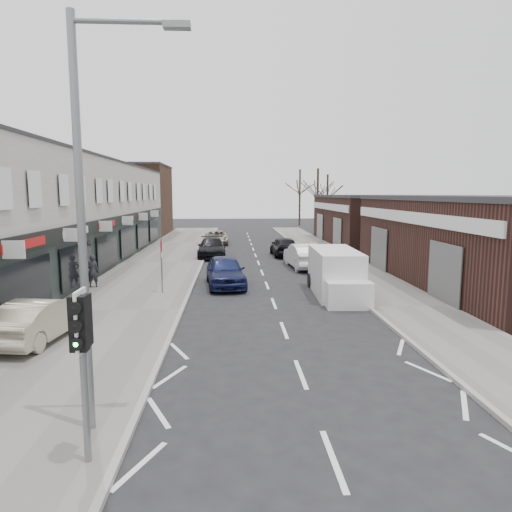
{
  "coord_description": "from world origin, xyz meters",
  "views": [
    {
      "loc": [
        -1.82,
        -9.67,
        4.82
      ],
      "look_at": [
        -0.97,
        6.58,
        2.6
      ],
      "focal_mm": 32.0,
      "sensor_mm": 36.0,
      "label": 1
    }
  ],
  "objects": [
    {
      "name": "parked_car_left_a",
      "position": [
        -2.2,
        13.94,
        0.8
      ],
      "size": [
        2.36,
        4.89,
        1.61
      ],
      "primitive_type": "imported",
      "rotation": [
        0.0,
        0.0,
        0.1
      ],
      "color": "#161C45",
      "rests_on": "ground"
    },
    {
      "name": "right_unit_near",
      "position": [
        12.5,
        14.0,
        2.25
      ],
      "size": [
        10.0,
        18.0,
        4.5
      ],
      "primitive_type": "cube",
      "color": "#381E19",
      "rests_on": "ground"
    },
    {
      "name": "tree_far_c",
      "position": [
        8.5,
        60.0,
        0.0
      ],
      "size": [
        3.6,
        3.6,
        8.5
      ],
      "primitive_type": null,
      "color": "#382D26",
      "rests_on": "ground"
    },
    {
      "name": "shop_terrace_left",
      "position": [
        -13.5,
        19.5,
        3.55
      ],
      "size": [
        8.0,
        41.0,
        7.1
      ],
      "primitive_type": "cube",
      "color": "beige",
      "rests_on": "ground"
    },
    {
      "name": "tree_far_a",
      "position": [
        9.0,
        48.0,
        0.0
      ],
      "size": [
        3.6,
        3.6,
        8.0
      ],
      "primitive_type": null,
      "color": "#382D26",
      "rests_on": "ground"
    },
    {
      "name": "parked_car_right_a",
      "position": [
        2.82,
        19.63,
        0.81
      ],
      "size": [
        2.14,
        5.03,
        1.61
      ],
      "primitive_type": "imported",
      "rotation": [
        0.0,
        0.0,
        3.23
      ],
      "color": "silver",
      "rests_on": "ground"
    },
    {
      "name": "parked_car_right_b",
      "position": [
        2.2,
        25.47,
        0.77
      ],
      "size": [
        1.98,
        4.57,
        1.54
      ],
      "primitive_type": "imported",
      "rotation": [
        0.0,
        0.0,
        3.18
      ],
      "color": "black",
      "rests_on": "ground"
    },
    {
      "name": "street_lamp",
      "position": [
        -4.53,
        -0.8,
        4.62
      ],
      "size": [
        2.23,
        0.22,
        8.0
      ],
      "color": "slate",
      "rests_on": "pavement_left"
    },
    {
      "name": "right_unit_far",
      "position": [
        12.5,
        34.0,
        2.25
      ],
      "size": [
        10.0,
        16.0,
        4.5
      ],
      "primitive_type": "cube",
      "color": "#381E19",
      "rests_on": "ground"
    },
    {
      "name": "pedestrian",
      "position": [
        -8.9,
        13.47,
        0.95
      ],
      "size": [
        0.65,
        0.47,
        1.65
      ],
      "primitive_type": "imported",
      "rotation": [
        0.0,
        0.0,
        3.27
      ],
      "color": "#222227",
      "rests_on": "pavement_left"
    },
    {
      "name": "parked_car_left_b",
      "position": [
        -3.4,
        25.05,
        0.74
      ],
      "size": [
        2.22,
        5.16,
        1.48
      ],
      "primitive_type": "imported",
      "rotation": [
        0.0,
        0.0,
        0.03
      ],
      "color": "black",
      "rests_on": "ground"
    },
    {
      "name": "warning_sign",
      "position": [
        -5.16,
        12.0,
        2.2
      ],
      "size": [
        0.12,
        0.8,
        2.7
      ],
      "color": "slate",
      "rests_on": "pavement_left"
    },
    {
      "name": "parked_car_left_c",
      "position": [
        -3.35,
        34.23,
        0.65
      ],
      "size": [
        2.42,
        4.79,
        1.3
      ],
      "primitive_type": "imported",
      "rotation": [
        0.0,
        0.0,
        0.06
      ],
      "color": "#A29882",
      "rests_on": "ground"
    },
    {
      "name": "traffic_light",
      "position": [
        -4.4,
        -2.02,
        2.41
      ],
      "size": [
        0.28,
        0.6,
        3.1
      ],
      "color": "slate",
      "rests_on": "pavement_left"
    },
    {
      "name": "pavement_left",
      "position": [
        -6.75,
        22.0,
        0.06
      ],
      "size": [
        5.5,
        64.0,
        0.12
      ],
      "primitive_type": "cube",
      "color": "slate",
      "rests_on": "ground"
    },
    {
      "name": "tree_far_b",
      "position": [
        11.5,
        54.0,
        0.0
      ],
      "size": [
        3.6,
        3.6,
        7.5
      ],
      "primitive_type": null,
      "color": "#382D26",
      "rests_on": "ground"
    },
    {
      "name": "brick_block_far",
      "position": [
        -13.5,
        45.0,
        4.0
      ],
      "size": [
        8.0,
        10.0,
        8.0
      ],
      "primitive_type": "cube",
      "color": "#492F1F",
      "rests_on": "ground"
    },
    {
      "name": "ground",
      "position": [
        0.0,
        0.0,
        0.0
      ],
      "size": [
        160.0,
        160.0,
        0.0
      ],
      "primitive_type": "plane",
      "color": "black",
      "rests_on": "ground"
    },
    {
      "name": "pavement_right",
      "position": [
        5.75,
        22.0,
        0.06
      ],
      "size": [
        3.5,
        64.0,
        0.12
      ],
      "primitive_type": "cube",
      "color": "slate",
      "rests_on": "ground"
    },
    {
      "name": "sedan_on_pavement",
      "position": [
        -8.05,
        5.01,
        0.81
      ],
      "size": [
        2.0,
        4.33,
        1.37
      ],
      "primitive_type": "imported",
      "rotation": [
        0.0,
        0.0,
        3.01
      ],
      "color": "#ACA089",
      "rests_on": "pavement_left"
    },
    {
      "name": "white_van",
      "position": [
        3.1,
        11.53,
        1.03
      ],
      "size": [
        2.16,
        5.67,
        2.18
      ],
      "rotation": [
        0.0,
        0.0,
        -0.04
      ],
      "color": "white",
      "rests_on": "ground"
    }
  ]
}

